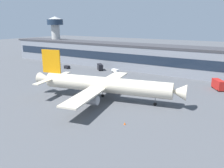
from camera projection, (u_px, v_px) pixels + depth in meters
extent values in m
plane|color=#4C4F54|center=(82.00, 93.00, 91.23)|extent=(600.00, 600.00, 0.00)
cube|color=gray|center=(143.00, 58.00, 134.85)|extent=(199.63, 17.19, 13.51)
cube|color=#38383D|center=(144.00, 46.00, 132.94)|extent=(203.62, 17.54, 1.20)
cube|color=#192333|center=(136.00, 59.00, 127.64)|extent=(195.64, 0.16, 4.86)
cylinder|color=beige|center=(106.00, 85.00, 82.10)|extent=(46.70, 15.40, 5.53)
cone|color=beige|center=(179.00, 92.00, 73.79)|extent=(5.99, 6.20, 5.25)
cone|color=beige|center=(46.00, 79.00, 90.51)|extent=(7.01, 6.16, 4.98)
cube|color=orange|center=(51.00, 61.00, 87.67)|extent=(7.67, 2.15, 8.85)
cube|color=beige|center=(62.00, 75.00, 94.66)|extent=(4.48, 10.23, 0.30)
cube|color=beige|center=(44.00, 81.00, 83.64)|extent=(4.48, 10.23, 0.30)
cube|color=beige|center=(113.00, 78.00, 94.93)|extent=(10.36, 21.77, 0.50)
cube|color=beige|center=(84.00, 97.00, 70.90)|extent=(10.36, 21.77, 0.50)
cylinder|color=#99999E|center=(113.00, 84.00, 92.24)|extent=(5.11, 3.95, 3.04)
cylinder|color=#99999E|center=(91.00, 100.00, 73.92)|extent=(5.11, 3.95, 3.04)
cylinder|color=black|center=(155.00, 104.00, 77.51)|extent=(1.18, 0.72, 1.10)
cylinder|color=slate|center=(155.00, 99.00, 77.07)|extent=(0.24, 0.24, 2.80)
cylinder|color=black|center=(103.00, 96.00, 86.44)|extent=(1.18, 0.72, 1.10)
cylinder|color=slate|center=(103.00, 91.00, 86.00)|extent=(0.24, 0.24, 2.80)
cylinder|color=black|center=(97.00, 100.00, 81.92)|extent=(1.18, 0.72, 1.10)
cylinder|color=slate|center=(97.00, 95.00, 81.49)|extent=(0.24, 0.24, 2.80)
cylinder|color=#B7B7B2|center=(56.00, 42.00, 174.50)|extent=(6.17, 6.17, 25.19)
cylinder|color=#1E2D42|center=(55.00, 22.00, 170.72)|extent=(11.72, 11.72, 4.00)
cone|color=#A5A5A5|center=(55.00, 18.00, 169.94)|extent=(10.55, 10.55, 2.00)
cube|color=red|center=(218.00, 84.00, 95.56)|extent=(6.12, 7.45, 3.80)
cube|color=black|center=(216.00, 81.00, 97.28)|extent=(3.38, 3.42, 0.95)
cylinder|color=black|center=(212.00, 87.00, 98.48)|extent=(0.63, 0.75, 0.70)
cylinder|color=black|center=(218.00, 87.00, 98.50)|extent=(0.63, 0.75, 0.70)
cylinder|color=black|center=(218.00, 91.00, 93.61)|extent=(0.63, 0.75, 0.70)
cylinder|color=black|center=(223.00, 90.00, 93.63)|extent=(0.63, 0.75, 0.70)
cube|color=black|center=(100.00, 67.00, 134.50)|extent=(6.00, 5.88, 3.20)
cube|color=black|center=(100.00, 65.00, 135.89)|extent=(3.04, 3.05, 0.80)
cylinder|color=black|center=(98.00, 69.00, 136.64)|extent=(0.71, 0.70, 0.70)
cylinder|color=black|center=(101.00, 69.00, 137.14)|extent=(0.71, 0.70, 0.70)
cylinder|color=black|center=(99.00, 70.00, 132.70)|extent=(0.71, 0.70, 0.70)
cylinder|color=black|center=(103.00, 70.00, 133.20)|extent=(0.71, 0.70, 0.70)
cube|color=white|center=(115.00, 70.00, 128.70)|extent=(4.76, 3.12, 1.50)
cube|color=black|center=(117.00, 70.00, 127.73)|extent=(1.99, 2.12, 0.38)
cylinder|color=black|center=(118.00, 72.00, 128.29)|extent=(0.76, 0.49, 0.70)
cylinder|color=black|center=(116.00, 72.00, 127.22)|extent=(0.76, 0.49, 0.70)
cylinder|color=black|center=(115.00, 71.00, 130.56)|extent=(0.76, 0.49, 0.70)
cylinder|color=black|center=(112.00, 72.00, 129.49)|extent=(0.76, 0.49, 0.70)
cube|color=black|center=(67.00, 67.00, 139.25)|extent=(3.80, 2.39, 1.50)
cube|color=black|center=(66.00, 66.00, 139.78)|extent=(1.46, 1.97, 0.38)
cylinder|color=black|center=(65.00, 68.00, 139.54)|extent=(0.73, 0.38, 0.70)
cylinder|color=black|center=(67.00, 68.00, 140.89)|extent=(0.73, 0.38, 0.70)
cylinder|color=black|center=(67.00, 68.00, 138.00)|extent=(0.73, 0.38, 0.70)
cylinder|color=black|center=(70.00, 68.00, 139.36)|extent=(0.73, 0.38, 0.70)
cone|color=#F2590C|center=(60.00, 106.00, 76.62)|extent=(0.53, 0.53, 0.66)
cone|color=#F2590C|center=(125.00, 123.00, 63.17)|extent=(0.57, 0.57, 0.71)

